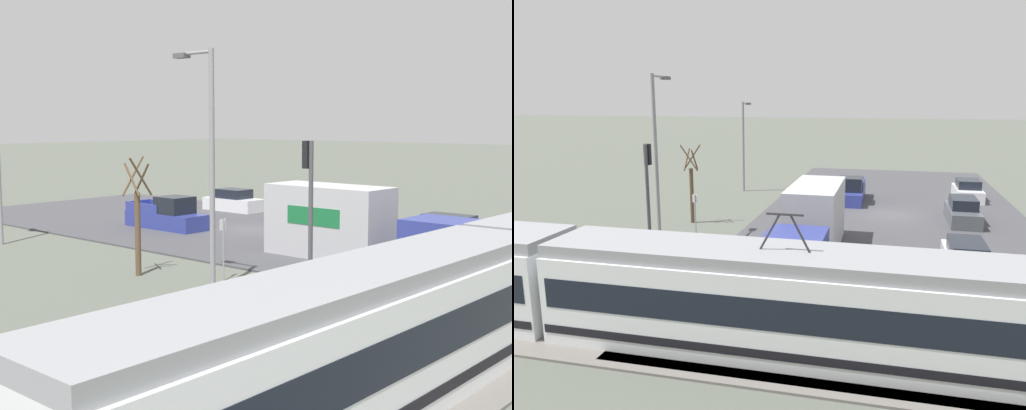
% 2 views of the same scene
% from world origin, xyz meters
% --- Properties ---
extents(ground_plane, '(320.00, 320.00, 0.00)m').
position_xyz_m(ground_plane, '(0.00, 0.00, 0.00)').
color(ground_plane, '#565B51').
extents(road_surface, '(16.98, 42.30, 0.08)m').
position_xyz_m(road_surface, '(0.00, 0.00, 0.04)').
color(road_surface, '#424247').
rests_on(road_surface, ground).
extents(rail_bed, '(72.53, 4.40, 0.22)m').
position_xyz_m(rail_bed, '(0.00, 19.29, 0.05)').
color(rail_bed, slate).
rests_on(rail_bed, ground).
extents(light_rail_tram, '(30.22, 2.75, 4.32)m').
position_xyz_m(light_rail_tram, '(10.80, 19.29, 1.63)').
color(light_rail_tram, white).
rests_on(light_rail_tram, ground).
extents(box_truck, '(2.46, 9.94, 3.30)m').
position_xyz_m(box_truck, '(3.84, 9.64, 1.60)').
color(box_truck, navy).
rests_on(box_truck, ground).
extents(pickup_truck, '(1.90, 5.38, 1.91)m').
position_xyz_m(pickup_truck, '(3.00, -3.91, 0.80)').
color(pickup_truck, navy).
rests_on(pickup_truck, ground).
extents(sedan_car_0, '(1.76, 4.64, 1.57)m').
position_xyz_m(sedan_car_0, '(-4.29, 0.94, 0.73)').
color(sedan_car_0, '#4C5156').
rests_on(sedan_car_0, ground).
extents(sedan_car_1, '(1.71, 4.78, 1.47)m').
position_xyz_m(sedan_car_1, '(-3.20, 10.75, 0.69)').
color(sedan_car_1, silver).
rests_on(sedan_car_1, ground).
extents(sedan_car_2, '(1.88, 4.36, 1.52)m').
position_xyz_m(sedan_car_2, '(-5.61, -6.75, 0.71)').
color(sedan_car_2, silver).
rests_on(sedan_car_2, ground).
extents(traffic_light_pole, '(0.28, 0.47, 5.64)m').
position_xyz_m(traffic_light_pole, '(10.97, 12.55, 3.63)').
color(traffic_light_pole, '#47474C').
rests_on(traffic_light_pole, ground).
extents(street_tree, '(1.16, 0.96, 4.89)m').
position_xyz_m(street_tree, '(12.13, 4.67, 2.22)').
color(street_tree, brown).
rests_on(street_tree, ground).
extents(street_lamp_near_crossing, '(0.36, 1.95, 7.35)m').
position_xyz_m(street_lamp_near_crossing, '(12.08, -6.66, 4.29)').
color(street_lamp_near_crossing, gray).
rests_on(street_lamp_near_crossing, ground).
extents(street_lamp_mid_block, '(0.36, 1.95, 8.89)m').
position_xyz_m(street_lamp_mid_block, '(12.23, 8.90, 5.08)').
color(street_lamp_mid_block, gray).
rests_on(street_lamp_mid_block, ground).
extents(no_parking_sign, '(0.32, 0.08, 2.49)m').
position_xyz_m(no_parking_sign, '(10.56, 8.01, 1.50)').
color(no_parking_sign, gray).
rests_on(no_parking_sign, ground).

